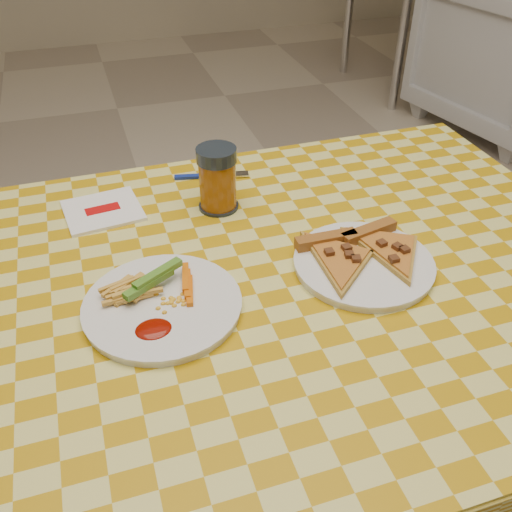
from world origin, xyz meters
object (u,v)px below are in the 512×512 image
(table, at_px, (250,314))
(drink_glass, at_px, (217,179))
(plate_left, at_px, (163,307))
(plate_right, at_px, (363,265))

(table, height_order, drink_glass, drink_glass)
(plate_left, height_order, drink_glass, drink_glass)
(table, distance_m, drink_glass, 0.27)
(plate_left, distance_m, drink_glass, 0.31)
(drink_glass, bearing_deg, table, -92.40)
(table, distance_m, plate_right, 0.21)
(plate_left, bearing_deg, table, 9.97)
(plate_left, relative_size, drink_glass, 1.91)
(table, relative_size, plate_right, 5.62)
(table, height_order, plate_left, plate_left)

